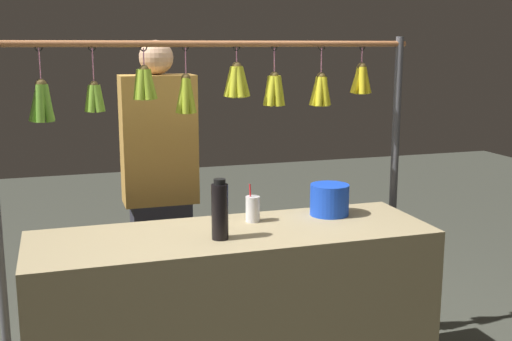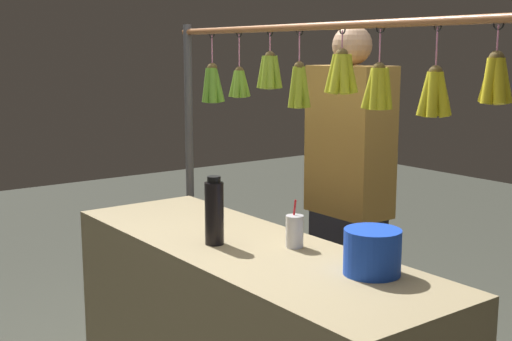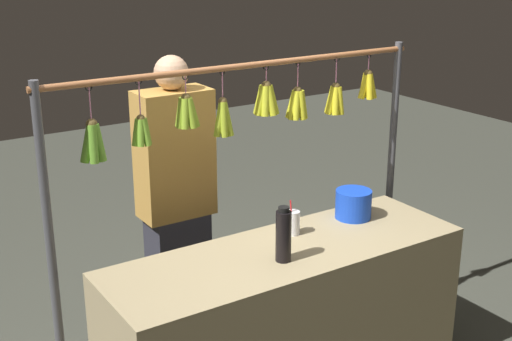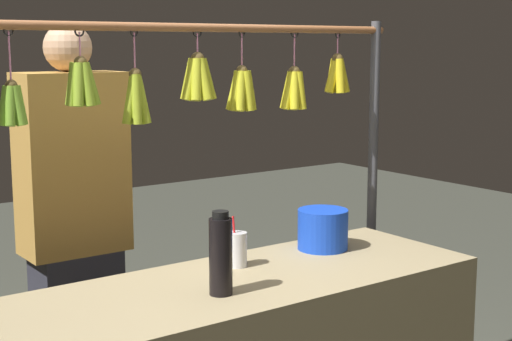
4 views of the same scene
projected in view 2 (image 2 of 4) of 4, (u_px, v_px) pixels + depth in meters
The scene contains 5 objects.
display_rack at pixel (319, 125), 2.89m from camera, with size 2.21×0.14×1.78m.
water_bottle at pixel (214, 212), 2.74m from camera, with size 0.08×0.08×0.28m.
blue_bucket at pixel (372, 252), 2.37m from camera, with size 0.20×0.20×0.16m, color blue.
drink_cup at pixel (295, 231), 2.71m from camera, with size 0.07×0.07×0.19m.
vendor_person at pixel (348, 207), 3.38m from camera, with size 0.42×0.23×1.76m.
Camera 2 is at (-2.15, 1.55, 1.64)m, focal length 47.64 mm.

